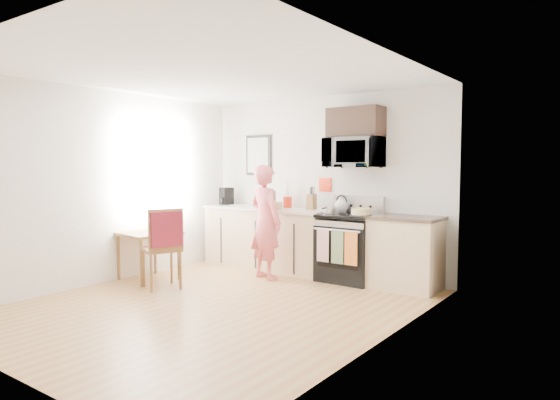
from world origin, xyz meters
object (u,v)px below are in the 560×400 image
Objects in this scene: cake at (361,212)px; dining_table at (148,238)px; chair at (165,238)px; person at (266,222)px; range at (349,249)px; microwave at (354,153)px.

dining_table is at bearing -150.80° from cake.
chair is at bearing -138.19° from cake.
chair is (-0.61, -1.30, -0.12)m from person.
dining_table is 0.68× the size of chair.
range is at bearing 72.79° from chair.
range is 2.78m from dining_table.
cake is (1.28, 0.39, 0.17)m from person.
microwave is 0.73× the size of chair.
person is (-1.02, -0.55, 0.36)m from range.
microwave is at bearing 36.50° from dining_table.
dining_table is at bearing -178.34° from chair.
person reaches higher than dining_table.
chair is (-1.63, -1.96, -1.09)m from microwave.
chair is (0.65, -0.27, 0.09)m from dining_table.
microwave is 3.07m from dining_table.
chair is at bearing 81.88° from person.
dining_table is 2.93m from cake.
person is 5.29× the size of cake.
person is at bearing 89.06° from chair.
microwave is 0.87m from cake.
cake is (1.89, 1.69, 0.30)m from chair.
cake is at bearing 29.20° from dining_table.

